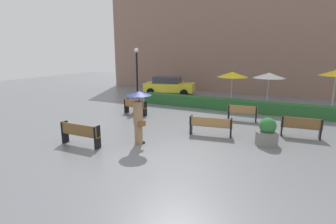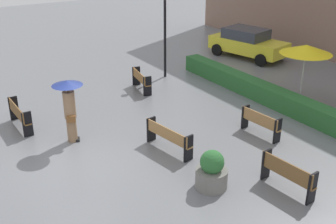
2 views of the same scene
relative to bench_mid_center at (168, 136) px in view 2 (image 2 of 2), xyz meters
name	(u,v)px [view 2 (image 2 of 2)]	position (x,y,z in m)	size (l,w,h in m)	color
ground_plane	(75,164)	(-0.77, -2.83, -0.50)	(60.00, 60.00, 0.00)	slate
bench_mid_center	(168,136)	(0.00, 0.00, 0.00)	(1.91, 0.64, 0.84)	#9E7242
bench_near_left	(19,114)	(-4.22, -3.53, 0.03)	(1.80, 0.37, 0.90)	brown
bench_far_right	(287,174)	(3.57, 1.49, 0.03)	(1.64, 0.45, 0.90)	brown
bench_back_row	(260,122)	(0.74, 3.22, 0.00)	(1.57, 0.45, 0.85)	#9E7242
bench_far_left	(141,79)	(-5.25, 1.92, 0.00)	(1.61, 0.61, 0.85)	olive
pedestrian_with_umbrella	(69,103)	(-2.22, -2.34, 0.89)	(0.98, 0.98, 2.16)	#8C6B4C
planter_pot	(212,172)	(2.37, -0.11, -0.02)	(0.88, 0.88, 1.12)	slate
lamp_post	(165,27)	(-6.26, 3.79, 1.88)	(0.28, 0.28, 3.87)	black
patio_umbrella_yellow	(306,49)	(-0.73, 6.88, 1.65)	(2.04, 2.04, 2.33)	silver
hedge_strip	(289,103)	(-0.15, 5.57, -0.14)	(12.88, 0.70, 0.72)	#28602D
parked_car	(248,43)	(-6.69, 9.36, 0.31)	(4.48, 2.70, 1.57)	yellow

